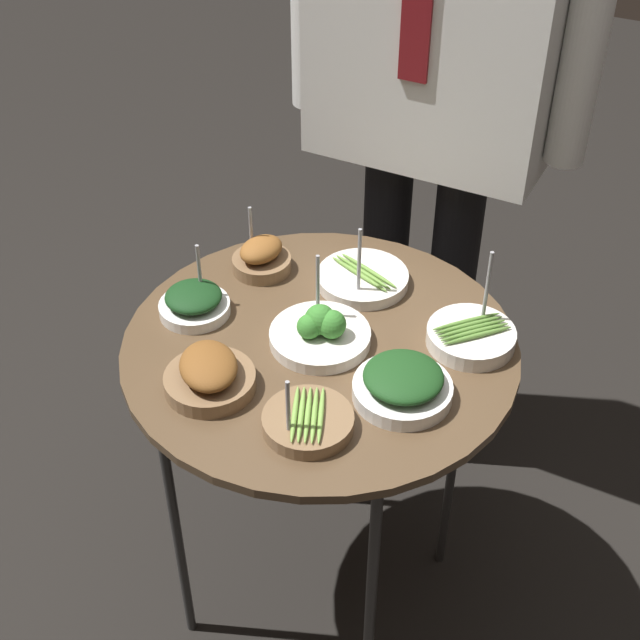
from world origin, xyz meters
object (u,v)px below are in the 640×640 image
at_px(bowl_asparagus_mid_right, 363,278).
at_px(bowl_roast_front_left, 261,257).
at_px(bowl_asparagus_center, 471,336).
at_px(bowl_asparagus_mid_left, 308,421).
at_px(serving_cart, 320,364).
at_px(waiter_figure, 437,41).
at_px(bowl_broccoli_front_center, 321,332).
at_px(bowl_roast_near_rim, 209,375).
at_px(bowl_spinach_back_left, 194,302).
at_px(bowl_spinach_back_right, 403,384).

height_order(bowl_asparagus_mid_right, bowl_roast_front_left, bowl_asparagus_mid_right).
bearing_deg(bowl_asparagus_center, bowl_asparagus_mid_left, -116.73).
bearing_deg(bowl_asparagus_center, serving_cart, -153.46).
height_order(bowl_asparagus_center, waiter_figure, waiter_figure).
xyz_separation_m(bowl_asparagus_mid_right, bowl_roast_front_left, (-0.20, -0.05, 0.02)).
distance_m(serving_cart, bowl_roast_front_left, 0.26).
bearing_deg(serving_cart, bowl_broccoli_front_center, -9.08).
height_order(bowl_asparagus_mid_left, bowl_roast_front_left, bowl_roast_front_left).
height_order(bowl_asparagus_center, bowl_asparagus_mid_left, bowl_asparagus_center).
height_order(bowl_asparagus_center, bowl_roast_near_rim, bowl_asparagus_center).
bearing_deg(bowl_broccoli_front_center, bowl_spinach_back_left, -172.77).
bearing_deg(waiter_figure, bowl_roast_near_rim, -96.58).
distance_m(serving_cart, bowl_spinach_back_right, 0.21).
distance_m(bowl_asparagus_center, waiter_figure, 0.60).
bearing_deg(bowl_spinach_back_right, waiter_figure, 108.87).
relative_size(bowl_spinach_back_left, bowl_asparagus_mid_left, 0.89).
relative_size(serving_cart, bowl_spinach_back_left, 5.75).
bearing_deg(bowl_asparagus_mid_left, waiter_figure, 97.89).
relative_size(serving_cart, waiter_figure, 0.43).
xyz_separation_m(bowl_roast_near_rim, bowl_asparagus_mid_left, (0.19, -0.01, -0.01)).
height_order(bowl_spinach_back_left, bowl_asparagus_center, bowl_asparagus_center).
distance_m(serving_cart, bowl_spinach_back_left, 0.26).
bearing_deg(bowl_asparagus_mid_right, bowl_roast_front_left, -166.24).
xyz_separation_m(bowl_spinach_back_right, bowl_asparagus_mid_right, (-0.19, 0.25, -0.01)).
bearing_deg(bowl_roast_near_rim, bowl_spinach_back_right, 23.54).
xyz_separation_m(bowl_broccoli_front_center, bowl_asparagus_mid_right, (-0.01, 0.19, -0.01)).
xyz_separation_m(bowl_asparagus_mid_right, waiter_figure, (-0.02, 0.35, 0.34)).
bearing_deg(bowl_broccoli_front_center, bowl_roast_near_rim, -120.03).
height_order(serving_cart, bowl_roast_front_left, bowl_roast_front_left).
distance_m(bowl_broccoli_front_center, bowl_asparagus_mid_right, 0.19).
bearing_deg(bowl_roast_near_rim, serving_cart, 60.30).
xyz_separation_m(bowl_spinach_back_right, waiter_figure, (-0.21, 0.61, 0.33)).
bearing_deg(bowl_asparagus_center, bowl_broccoli_front_center, -153.29).
xyz_separation_m(bowl_spinach_back_left, bowl_asparagus_mid_right, (0.24, 0.22, -0.01)).
relative_size(bowl_broccoli_front_center, bowl_asparagus_center, 1.05).
distance_m(bowl_broccoli_front_center, bowl_spinach_back_right, 0.19).
bearing_deg(bowl_roast_near_rim, bowl_spinach_back_left, 130.65).
xyz_separation_m(bowl_asparagus_mid_left, waiter_figure, (-0.10, 0.74, 0.34)).
height_order(bowl_roast_front_left, waiter_figure, waiter_figure).
height_order(serving_cart, bowl_asparagus_mid_right, bowl_asparagus_mid_right).
bearing_deg(bowl_roast_front_left, bowl_roast_near_rim, -74.03).
xyz_separation_m(bowl_roast_near_rim, waiter_figure, (0.08, 0.73, 0.32)).
distance_m(bowl_roast_near_rim, bowl_asparagus_mid_left, 0.19).
relative_size(bowl_broccoli_front_center, waiter_figure, 0.10).
distance_m(bowl_spinach_back_left, bowl_spinach_back_right, 0.43).
xyz_separation_m(bowl_spinach_back_left, bowl_asparagus_center, (0.48, 0.15, -0.01)).
height_order(serving_cart, bowl_spinach_back_left, bowl_spinach_back_left).
bearing_deg(bowl_roast_near_rim, bowl_roast_front_left, 105.97).
relative_size(bowl_asparagus_mid_left, waiter_figure, 0.08).
relative_size(bowl_asparagus_center, bowl_roast_front_left, 1.35).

